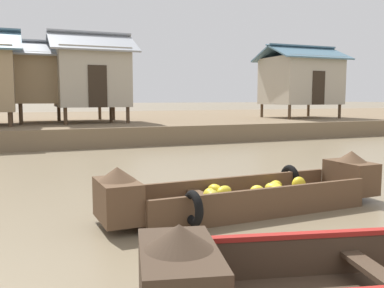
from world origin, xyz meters
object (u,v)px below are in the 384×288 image
banana_boat (249,193)px  stilt_house_mid_right (91,77)px  stilt_house_mid_left (63,78)px  stilt_house_right (301,80)px

banana_boat → stilt_house_mid_right: bearing=91.3°
stilt_house_mid_left → banana_boat: bearing=-84.4°
stilt_house_mid_right → stilt_house_right: bearing=-0.3°
banana_boat → stilt_house_right: size_ratio=1.14×
stilt_house_mid_left → stilt_house_right: size_ratio=1.12×
stilt_house_right → banana_boat: bearing=-129.3°
stilt_house_mid_left → stilt_house_right: (12.92, -1.00, 0.08)m
stilt_house_mid_right → stilt_house_right: (11.77, -0.07, 0.04)m
banana_boat → stilt_house_mid_right: size_ratio=1.21×
banana_boat → stilt_house_mid_left: (-1.46, 15.00, 2.52)m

